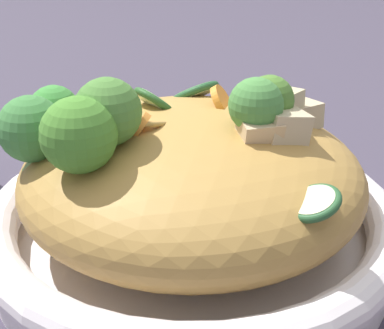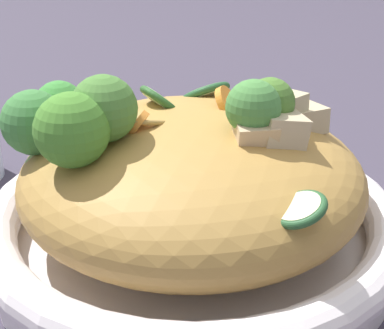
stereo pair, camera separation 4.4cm
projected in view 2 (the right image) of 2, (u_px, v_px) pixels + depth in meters
ground_plane at (192, 251)px, 0.47m from camera, size 3.00×3.00×0.00m
serving_bowl at (192, 224)px, 0.46m from camera, size 0.33×0.33×0.05m
noodle_heap at (192, 176)px, 0.44m from camera, size 0.27×0.27×0.11m
broccoli_florets at (109, 117)px, 0.40m from camera, size 0.15×0.22×0.08m
carrot_coins at (233, 113)px, 0.45m from camera, size 0.16×0.13×0.04m
zucchini_slices at (208, 116)px, 0.46m from camera, size 0.21×0.19×0.05m
chicken_chunks at (280, 122)px, 0.42m from camera, size 0.10×0.06×0.03m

